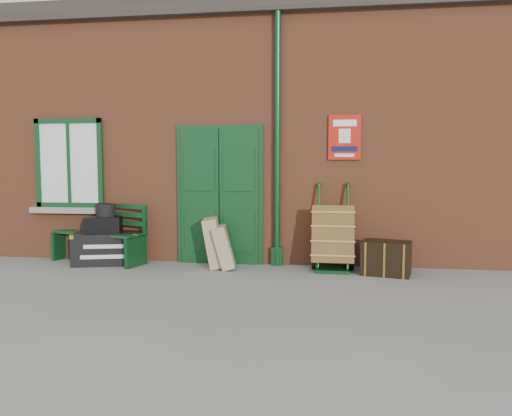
% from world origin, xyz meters
% --- Properties ---
extents(ground, '(80.00, 80.00, 0.00)m').
position_xyz_m(ground, '(0.00, 0.00, 0.00)').
color(ground, gray).
rests_on(ground, ground).
extents(station_building, '(10.30, 4.30, 4.36)m').
position_xyz_m(station_building, '(-0.00, 3.49, 2.16)').
color(station_building, brown).
rests_on(station_building, ground).
extents(bench, '(1.71, 0.97, 1.01)m').
position_xyz_m(bench, '(-2.30, 1.33, 0.51)').
color(bench, '#0F3818').
rests_on(bench, ground).
extents(houdini_trunk, '(1.15, 0.82, 0.52)m').
position_xyz_m(houdini_trunk, '(-2.13, 1.17, 0.26)').
color(houdini_trunk, black).
rests_on(houdini_trunk, ground).
extents(strongbox, '(0.66, 0.55, 0.26)m').
position_xyz_m(strongbox, '(-2.18, 1.17, 0.65)').
color(strongbox, black).
rests_on(strongbox, houdini_trunk).
extents(hatbox, '(0.38, 0.38, 0.21)m').
position_xyz_m(hatbox, '(-2.15, 1.20, 0.88)').
color(hatbox, black).
rests_on(hatbox, strongbox).
extents(suitcase_back, '(0.43, 0.60, 0.79)m').
position_xyz_m(suitcase_back, '(-0.33, 1.15, 0.40)').
color(suitcase_back, tan).
rests_on(suitcase_back, ground).
extents(suitcase_front, '(0.44, 0.55, 0.69)m').
position_xyz_m(suitcase_front, '(-0.15, 1.05, 0.34)').
color(suitcase_front, tan).
rests_on(suitcase_front, ground).
extents(porter_trolley, '(0.65, 0.70, 1.31)m').
position_xyz_m(porter_trolley, '(1.54, 1.21, 0.51)').
color(porter_trolley, '#0E3819').
rests_on(porter_trolley, ground).
extents(dark_trunk, '(0.78, 0.60, 0.50)m').
position_xyz_m(dark_trunk, '(2.32, 0.97, 0.25)').
color(dark_trunk, black).
rests_on(dark_trunk, ground).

